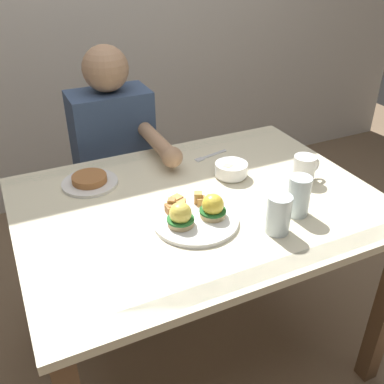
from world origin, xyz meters
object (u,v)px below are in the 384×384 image
(fruit_bowl, at_px, (231,170))
(water_glass_near, at_px, (278,216))
(eggs_benedict_plate, at_px, (195,215))
(side_plate, at_px, (90,181))
(coffee_mug, at_px, (304,168))
(fork, at_px, (209,156))
(water_glass_far, at_px, (298,199))
(dining_table, at_px, (199,226))
(diner_person, at_px, (117,159))

(fruit_bowl, xyz_separation_m, water_glass_near, (-0.04, -0.36, 0.03))
(eggs_benedict_plate, height_order, side_plate, eggs_benedict_plate)
(eggs_benedict_plate, relative_size, fruit_bowl, 2.25)
(coffee_mug, xyz_separation_m, fork, (-0.22, 0.32, -0.05))
(eggs_benedict_plate, distance_m, fork, 0.47)
(water_glass_near, relative_size, side_plate, 0.62)
(water_glass_far, bearing_deg, dining_table, 140.27)
(water_glass_far, distance_m, side_plate, 0.73)
(dining_table, relative_size, water_glass_near, 9.74)
(dining_table, relative_size, side_plate, 6.00)
(coffee_mug, height_order, fork, coffee_mug)
(eggs_benedict_plate, distance_m, water_glass_far, 0.33)
(dining_table, distance_m, diner_person, 0.61)
(fruit_bowl, bearing_deg, coffee_mug, -30.45)
(fork, height_order, diner_person, diner_person)
(water_glass_far, bearing_deg, coffee_mug, 47.23)
(diner_person, bearing_deg, coffee_mug, -50.75)
(eggs_benedict_plate, xyz_separation_m, side_plate, (-0.24, 0.38, -0.01))
(water_glass_near, bearing_deg, diner_person, 106.08)
(fruit_bowl, height_order, fork, fruit_bowl)
(fork, distance_m, side_plate, 0.49)
(side_plate, bearing_deg, fruit_bowl, -18.94)
(eggs_benedict_plate, bearing_deg, side_plate, 122.51)
(eggs_benedict_plate, relative_size, fork, 1.74)
(fruit_bowl, bearing_deg, diner_person, 120.20)
(dining_table, xyz_separation_m, water_glass_far, (0.25, -0.21, 0.16))
(fruit_bowl, relative_size, water_glass_far, 0.90)
(water_glass_far, bearing_deg, side_plate, 139.69)
(side_plate, bearing_deg, fork, 1.93)
(coffee_mug, bearing_deg, fruit_bowl, 149.55)
(fork, relative_size, diner_person, 0.14)
(water_glass_near, distance_m, side_plate, 0.69)
(coffee_mug, bearing_deg, water_glass_far, -132.77)
(water_glass_far, bearing_deg, eggs_benedict_plate, 163.16)
(fruit_bowl, height_order, water_glass_far, water_glass_far)
(fork, distance_m, water_glass_near, 0.55)
(eggs_benedict_plate, bearing_deg, diner_person, 93.66)
(side_plate, relative_size, diner_person, 0.18)
(coffee_mug, bearing_deg, eggs_benedict_plate, -170.99)
(dining_table, distance_m, fork, 0.35)
(fork, xyz_separation_m, water_glass_near, (-0.05, -0.54, 0.05))
(water_glass_near, bearing_deg, coffee_mug, 39.56)
(fork, bearing_deg, side_plate, -178.07)
(dining_table, distance_m, side_plate, 0.42)
(eggs_benedict_plate, relative_size, water_glass_far, 2.03)
(dining_table, xyz_separation_m, water_glass_near, (0.13, -0.26, 0.16))
(fruit_bowl, distance_m, coffee_mug, 0.26)
(fork, bearing_deg, dining_table, -122.83)
(coffee_mug, distance_m, water_glass_near, 0.35)
(eggs_benedict_plate, xyz_separation_m, fork, (0.25, 0.39, -0.02))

